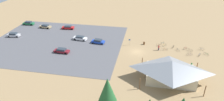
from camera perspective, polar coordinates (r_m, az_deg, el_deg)
ground at (r=62.90m, az=6.92°, el=-0.36°), size 160.00×160.00×0.00m
parking_lot_asphalt at (r=70.88m, az=-15.12°, el=2.21°), size 43.29×35.85×0.05m
bike_pavilion at (r=50.23m, az=16.15°, el=-5.13°), size 14.26×10.01×5.28m
trash_bin at (r=67.68m, az=8.94°, el=2.03°), size 0.60×0.60×0.90m
lot_sign at (r=66.27m, az=4.89°, el=2.62°), size 0.56×0.08×2.20m
pine_west at (r=39.34m, az=-1.27°, el=-11.00°), size 3.64×3.64×7.40m
bicycle_black_yard_left at (r=67.38m, az=16.68°, el=0.95°), size 0.73×1.57×0.82m
bicycle_orange_mid_cluster at (r=65.30m, az=14.55°, el=0.38°), size 1.81×0.48×0.82m
bicycle_teal_yard_front at (r=69.27m, az=13.88°, el=2.05°), size 1.38×0.90×0.73m
bicycle_purple_near_sign at (r=64.38m, az=20.81°, el=-1.02°), size 1.74×0.48×0.85m
bicycle_green_back_row at (r=66.58m, az=24.84°, el=-0.89°), size 1.24×1.32×0.86m
bicycle_yellow_yard_right at (r=67.86m, az=14.50°, el=1.43°), size 1.38×1.12×0.80m
bicycle_white_near_porch at (r=66.13m, az=17.95°, el=0.21°), size 1.11×1.36×0.78m
bicycle_red_yard_center at (r=67.79m, az=19.79°, el=0.59°), size 1.26×1.19×0.79m
bicycle_blue_lone_west at (r=65.26m, az=23.28°, el=-1.14°), size 0.89×1.53×0.82m
bicycle_silver_edge_south at (r=69.11m, az=23.68°, el=0.40°), size 1.67×0.54×0.87m
bicycle_black_edge_north at (r=66.93m, az=20.89°, el=0.08°), size 1.64×0.91×0.91m
bicycle_orange_by_bin at (r=67.46m, az=12.96°, el=1.46°), size 1.34×1.08×0.84m
car_maroon_near_entry at (r=63.46m, az=-13.89°, el=-0.02°), size 4.74×2.00×1.35m
car_red_far_end at (r=81.14m, az=-12.19°, el=6.34°), size 4.69×2.15×1.33m
car_green_back_corner at (r=90.35m, az=-22.30°, el=7.10°), size 4.47×1.92×1.45m
car_white_end_stall at (r=70.79m, az=-8.92°, el=3.47°), size 4.92×2.26×1.37m
car_blue_second_row at (r=67.71m, az=-3.90°, el=2.59°), size 4.45×2.33×1.37m
car_silver_mid_lot at (r=80.41m, az=-25.83°, el=3.98°), size 4.46×2.32×1.48m
car_tan_inner_stall at (r=84.53m, az=-18.14°, el=6.45°), size 4.55×2.13×1.35m
visitor_crossing_yard at (r=64.61m, az=12.93°, el=0.82°), size 0.38×0.36×1.78m
visitor_by_pavilion at (r=58.65m, az=15.41°, el=-2.43°), size 0.40×0.39×1.71m
visitor_near_lot at (r=58.07m, az=21.34°, el=-3.78°), size 0.39×0.40×1.67m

